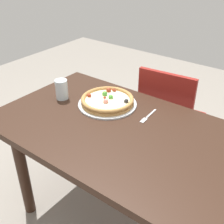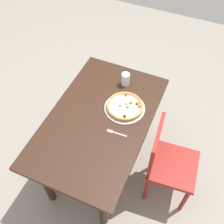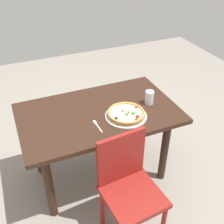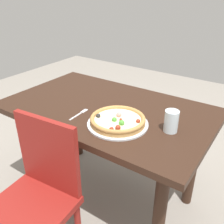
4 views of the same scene
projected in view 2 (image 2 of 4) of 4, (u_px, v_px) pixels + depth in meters
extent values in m
plane|color=gray|center=(102.00, 162.00, 2.82)|extent=(6.00, 6.00, 0.00)
cube|color=#331E14|center=(99.00, 120.00, 2.24)|extent=(1.34, 0.82, 0.04)
cylinder|color=#331E14|center=(103.00, 207.00, 2.17)|extent=(0.07, 0.07, 0.71)
cylinder|color=#331E14|center=(146.00, 112.00, 2.77)|extent=(0.07, 0.07, 0.71)
cylinder|color=#331E14|center=(46.00, 182.00, 2.30)|extent=(0.07, 0.07, 0.71)
cylinder|color=#331E14|center=(99.00, 96.00, 2.91)|extent=(0.07, 0.07, 0.71)
cylinder|color=maroon|center=(190.00, 167.00, 2.55)|extent=(0.04, 0.04, 0.43)
cylinder|color=maroon|center=(184.00, 200.00, 2.35)|extent=(0.04, 0.04, 0.43)
cylinder|color=maroon|center=(155.00, 157.00, 2.62)|extent=(0.04, 0.04, 0.43)
cylinder|color=maroon|center=(146.00, 189.00, 2.42)|extent=(0.04, 0.04, 0.43)
cube|color=maroon|center=(173.00, 166.00, 2.30)|extent=(0.43, 0.43, 0.04)
cube|color=maroon|center=(155.00, 146.00, 2.15)|extent=(0.38, 0.06, 0.42)
cylinder|color=silver|center=(125.00, 108.00, 2.29)|extent=(0.35, 0.35, 0.01)
cylinder|color=#B78447|center=(125.00, 107.00, 2.28)|extent=(0.31, 0.31, 0.02)
cylinder|color=beige|center=(125.00, 106.00, 2.27)|extent=(0.27, 0.27, 0.01)
torus|color=#B78447|center=(125.00, 106.00, 2.26)|extent=(0.31, 0.31, 0.02)
sphere|color=#E58C7F|center=(121.00, 105.00, 2.26)|extent=(0.03, 0.03, 0.03)
sphere|color=#4C9E38|center=(128.00, 107.00, 2.25)|extent=(0.03, 0.03, 0.03)
sphere|color=maroon|center=(126.00, 95.00, 2.33)|extent=(0.02, 0.02, 0.02)
sphere|color=maroon|center=(139.00, 107.00, 2.25)|extent=(0.02, 0.02, 0.02)
sphere|color=maroon|center=(139.00, 106.00, 2.26)|extent=(0.02, 0.02, 0.02)
sphere|color=#262626|center=(125.00, 116.00, 2.19)|extent=(0.03, 0.03, 0.03)
sphere|color=maroon|center=(126.00, 104.00, 2.27)|extent=(0.02, 0.02, 0.02)
sphere|color=#4C9E38|center=(131.00, 102.00, 2.28)|extent=(0.03, 0.03, 0.03)
sphere|color=maroon|center=(137.00, 104.00, 2.27)|extent=(0.03, 0.03, 0.03)
cube|color=silver|center=(120.00, 134.00, 2.13)|extent=(0.01, 0.11, 0.00)
cube|color=silver|center=(110.00, 131.00, 2.15)|extent=(0.02, 0.05, 0.00)
cylinder|color=silver|center=(126.00, 79.00, 2.43)|extent=(0.08, 0.08, 0.12)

